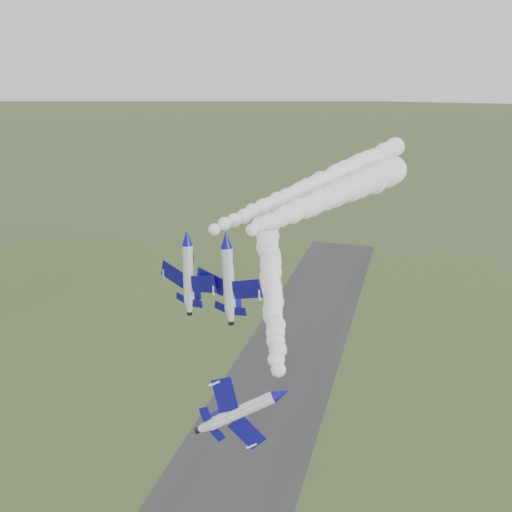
{
  "coord_description": "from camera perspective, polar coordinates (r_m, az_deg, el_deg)",
  "views": [
    {
      "loc": [
        26.36,
        -53.65,
        68.19
      ],
      "look_at": [
        5.66,
        17.57,
        42.65
      ],
      "focal_mm": 40.0,
      "sensor_mm": 36.0,
      "label": 1
    }
  ],
  "objects": [
    {
      "name": "runway",
      "position": [
        111.08,
        -1.07,
        -18.86
      ],
      "size": [
        24.0,
        260.0,
        0.04
      ],
      "primitive_type": "cube",
      "color": "#313133",
      "rests_on": "ground"
    },
    {
      "name": "jet_lead",
      "position": [
        63.43,
        2.61,
        -13.59
      ],
      "size": [
        5.38,
        11.36,
        8.62
      ],
      "rotation": [
        0.0,
        1.12,
        0.32
      ],
      "color": "white"
    },
    {
      "name": "smoke_trail_jet_lead",
      "position": [
        96.81,
        1.37,
        -0.82
      ],
      "size": [
        26.43,
        67.85,
        4.8
      ],
      "primitive_type": null,
      "rotation": [
        0.0,
        0.0,
        0.32
      ],
      "color": "white"
    },
    {
      "name": "jet_pair_left",
      "position": [
        80.45,
        -6.97,
        1.85
      ],
      "size": [
        10.88,
        12.45,
        3.21
      ],
      "rotation": [
        0.0,
        0.01,
        -0.39
      ],
      "color": "white"
    },
    {
      "name": "smoke_trail_jet_pair_left",
      "position": [
        109.36,
        6.78,
        7.58
      ],
      "size": [
        30.31,
        64.59,
        4.44
      ],
      "primitive_type": null,
      "rotation": [
        0.0,
        0.0,
        -0.39
      ],
      "color": "white"
    },
    {
      "name": "jet_pair_right",
      "position": [
        76.87,
        -3.06,
        1.65
      ],
      "size": [
        11.48,
        13.27,
        3.39
      ],
      "rotation": [
        0.0,
        -0.05,
        -0.34
      ],
      "color": "white"
    },
    {
      "name": "smoke_trail_jet_pair_right",
      "position": [
        100.95,
        7.81,
        6.04
      ],
      "size": [
        23.43,
        52.69,
        5.88
      ],
      "primitive_type": null,
      "rotation": [
        0.0,
        0.0,
        -0.34
      ],
      "color": "white"
    }
  ]
}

